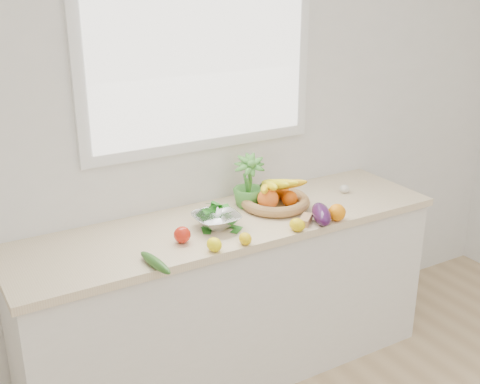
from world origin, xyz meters
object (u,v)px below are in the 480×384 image
eggplant (321,214)px  colander_with_spinach (216,217)px  apple (182,235)px  potted_herb (249,183)px  cucumber (155,263)px  fruit_basket (275,198)px

eggplant → colander_with_spinach: 0.53m
apple → colander_with_spinach: size_ratio=0.35×
potted_herb → eggplant: bearing=-62.5°
cucumber → colander_with_spinach: size_ratio=1.08×
fruit_basket → colander_with_spinach: size_ratio=1.72×
cucumber → colander_with_spinach: colander_with_spinach is taller
eggplant → potted_herb: size_ratio=0.75×
apple → fruit_basket: size_ratio=0.20×
potted_herb → colander_with_spinach: bearing=-149.4°
cucumber → potted_herb: bearing=29.5°
eggplant → potted_herb: (-0.20, 0.38, 0.08)m
eggplant → colander_with_spinach: size_ratio=1.00×
eggplant → potted_herb: 0.43m
fruit_basket → cucumber: bearing=-158.9°
eggplant → cucumber: (-0.90, -0.02, -0.02)m
fruit_basket → colander_with_spinach: fruit_basket is taller
potted_herb → fruit_basket: size_ratio=0.77×
cucumber → potted_herb: 0.82m
apple → fruit_basket: fruit_basket is taller
potted_herb → colander_with_spinach: 0.34m
cucumber → apple: bearing=38.7°
potted_herb → fruit_basket: 0.16m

